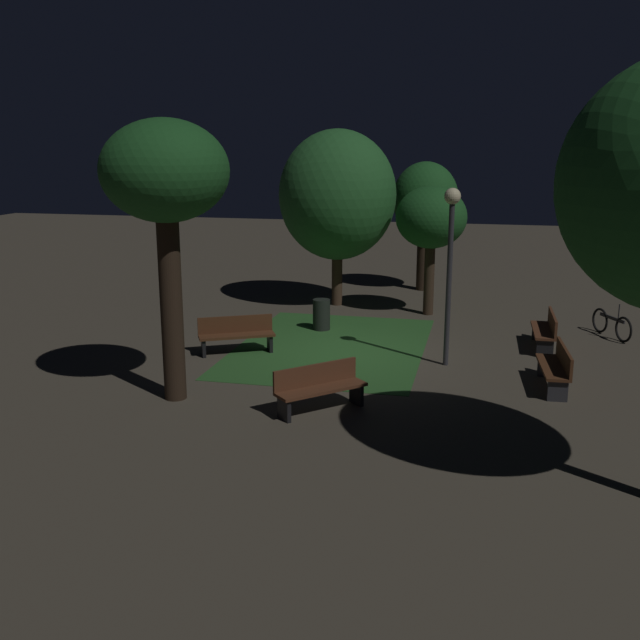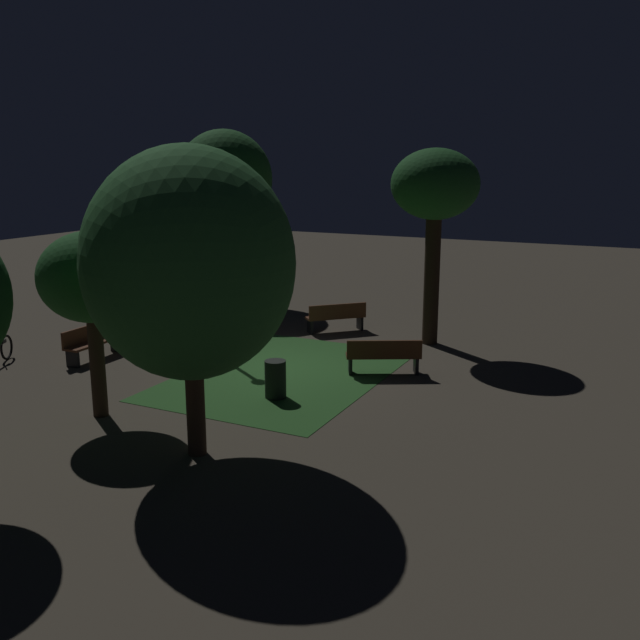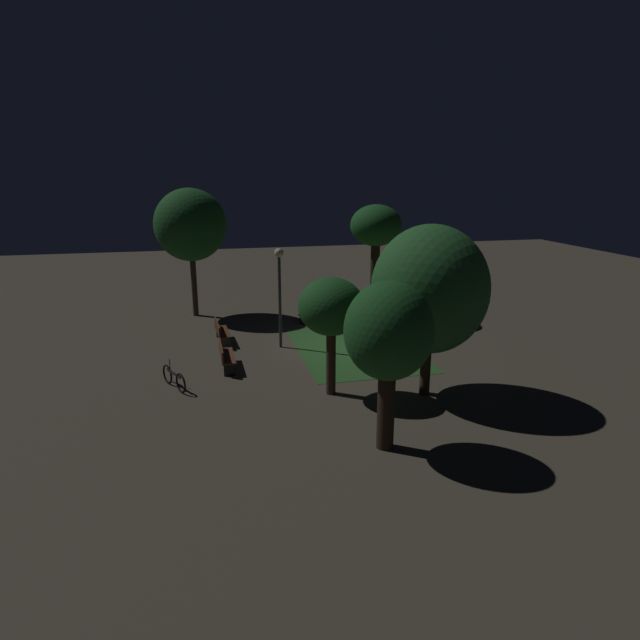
{
  "view_description": "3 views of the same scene",
  "coord_description": "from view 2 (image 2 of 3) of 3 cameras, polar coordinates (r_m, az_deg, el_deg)",
  "views": [
    {
      "loc": [
        -16.6,
        -3.15,
        4.94
      ],
      "look_at": [
        -0.63,
        0.52,
        0.95
      ],
      "focal_mm": 41.11,
      "sensor_mm": 36.0,
      "label": 1
    },
    {
      "loc": [
        14.64,
        8.35,
        5.07
      ],
      "look_at": [
        -0.41,
        0.95,
        1.2
      ],
      "focal_mm": 39.13,
      "sensor_mm": 36.0,
      "label": 2
    },
    {
      "loc": [
        19.94,
        -5.43,
        6.78
      ],
      "look_at": [
        -0.1,
        -0.81,
        1.11
      ],
      "focal_mm": 30.07,
      "sensor_mm": 36.0,
      "label": 3
    }
  ],
  "objects": [
    {
      "name": "ground_plane",
      "position": [
        17.6,
        -3.39,
        -3.78
      ],
      "size": [
        60.0,
        60.0,
        0.0
      ],
      "primitive_type": "plane",
      "color": "#4C4438"
    },
    {
      "name": "grass_lawn",
      "position": [
        16.91,
        -2.83,
        -4.46
      ],
      "size": [
        6.55,
        4.55,
        0.01
      ],
      "primitive_type": "cube",
      "color": "#2D6028",
      "rests_on": "ground"
    },
    {
      "name": "bench_by_lamp",
      "position": [
        21.27,
        -12.33,
        0.22
      ],
      "size": [
        1.83,
        0.59,
        0.88
      ],
      "color": "#512D19",
      "rests_on": "ground"
    },
    {
      "name": "bench_lawn_edge",
      "position": [
        19.02,
        -18.1,
        -1.64
      ],
      "size": [
        1.81,
        0.5,
        0.88
      ],
      "color": "brown",
      "rests_on": "ground"
    },
    {
      "name": "bench_corner",
      "position": [
        16.85,
        5.23,
        -2.88
      ],
      "size": [
        1.26,
        1.82,
        0.88
      ],
      "color": "#512D19",
      "rests_on": "ground"
    },
    {
      "name": "bench_near_trees",
      "position": [
        20.92,
        1.33,
        0.31
      ],
      "size": [
        1.61,
        1.61,
        0.88
      ],
      "color": "brown",
      "rests_on": "ground"
    },
    {
      "name": "tree_left_canopy",
      "position": [
        25.15,
        -7.83,
        11.32
      ],
      "size": [
        3.37,
        3.37,
        6.12
      ],
      "color": "#423021",
      "rests_on": "ground"
    },
    {
      "name": "tree_back_left",
      "position": [
        14.27,
        -18.22,
        3.19
      ],
      "size": [
        2.04,
        2.04,
        3.74
      ],
      "color": "#38281C",
      "rests_on": "ground"
    },
    {
      "name": "tree_back_right",
      "position": [
        19.34,
        9.38,
        10.46
      ],
      "size": [
        2.39,
        2.39,
        5.39
      ],
      "color": "#2D2116",
      "rests_on": "ground"
    },
    {
      "name": "tree_right_canopy",
      "position": [
        11.8,
        -10.62,
        4.5
      ],
      "size": [
        3.55,
        3.55,
        5.34
      ],
      "color": "#423021",
      "rests_on": "ground"
    },
    {
      "name": "lamp_post_near_wall",
      "position": [
        18.6,
        -9.28,
        5.67
      ],
      "size": [
        0.36,
        0.36,
        3.99
      ],
      "color": "#333338",
      "rests_on": "ground"
    },
    {
      "name": "trash_bin",
      "position": [
        15.2,
        -3.67,
        -4.86
      ],
      "size": [
        0.47,
        0.47,
        0.84
      ],
      "primitive_type": "cylinder",
      "color": "black",
      "rests_on": "ground"
    }
  ]
}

